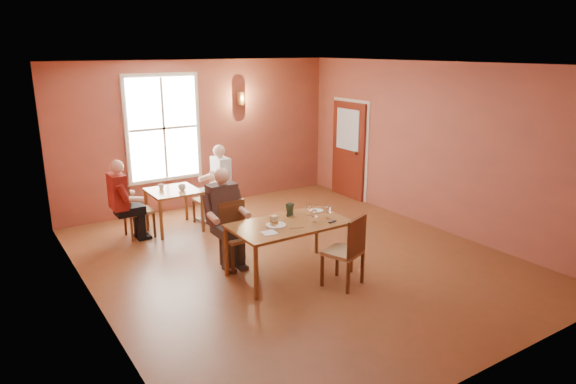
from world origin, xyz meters
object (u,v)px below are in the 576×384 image
main_table (289,249)px  diner_main (239,222)px  diner_white (208,187)px  chair_diner_main (238,236)px  diner_maroon (136,199)px  chair_empty (343,250)px  second_table (174,210)px  chair_diner_white (207,199)px  chair_diner_maroon (138,210)px

main_table → diner_main: 0.86m
diner_white → diner_main: bearing=167.5°
chair_diner_main → diner_white: bearing=-102.7°
diner_maroon → diner_white: bearing=90.0°
chair_empty → main_table: bearing=100.3°
chair_empty → second_table: 3.64m
diner_main → chair_diner_white: 2.19m
chair_empty → diner_maroon: (-1.82, 3.45, 0.18)m
chair_diner_white → chair_diner_maroon: size_ratio=0.97×
main_table → diner_white: size_ratio=1.20×
chair_diner_main → diner_white: diner_white is taller
second_table → diner_maroon: diner_maroon is taller
main_table → chair_diner_main: (-0.50, 0.65, 0.10)m
diner_white → diner_maroon: (-1.36, 0.00, -0.01)m
chair_diner_maroon → chair_empty: bearing=27.4°
chair_diner_main → diner_maroon: diner_maroon is taller
chair_diner_white → diner_maroon: (-1.33, 0.00, 0.22)m
chair_diner_main → chair_empty: size_ratio=0.97×
chair_diner_main → chair_diner_white: bearing=-101.9°
chair_diner_white → diner_white: (0.03, 0.00, 0.23)m
diner_main → chair_diner_white: size_ratio=1.51×
main_table → chair_diner_maroon: 3.07m
chair_empty → chair_diner_maroon: size_ratio=1.04×
diner_main → chair_diner_maroon: 2.31m
main_table → chair_diner_main: size_ratio=1.70×
chair_diner_main → second_table: size_ratio=1.17×
main_table → diner_main: size_ratio=1.17×
diner_white → chair_diner_white: bearing=90.0°
chair_diner_main → second_table: chair_diner_main is taller
chair_empty → chair_diner_maroon: bearing=96.1°
main_table → second_table: main_table is taller
second_table → diner_white: 0.76m
chair_diner_main → chair_empty: chair_empty is taller
diner_white → main_table: bearing=-179.4°
chair_diner_maroon → chair_diner_white: bearing=90.0°
second_table → chair_diner_maroon: size_ratio=0.86×
chair_diner_maroon → diner_white: bearing=90.0°
second_table → chair_diner_maroon: 0.66m
chair_empty → diner_white: 3.49m
chair_empty → diner_maroon: size_ratio=0.74×
chair_empty → chair_diner_white: (-0.49, 3.45, -0.03)m
main_table → chair_empty: size_ratio=1.65×
chair_empty → chair_diner_white: bearing=76.7°
main_table → second_table: bearing=104.4°
diner_main → chair_diner_white: bearing=-101.7°
diner_white → chair_diner_main: bearing=167.3°
main_table → second_table: 2.84m
chair_empty → chair_diner_maroon: chair_empty is taller
diner_main → diner_white: bearing=-102.5°
second_table → chair_diner_maroon: (-0.65, 0.00, 0.12)m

